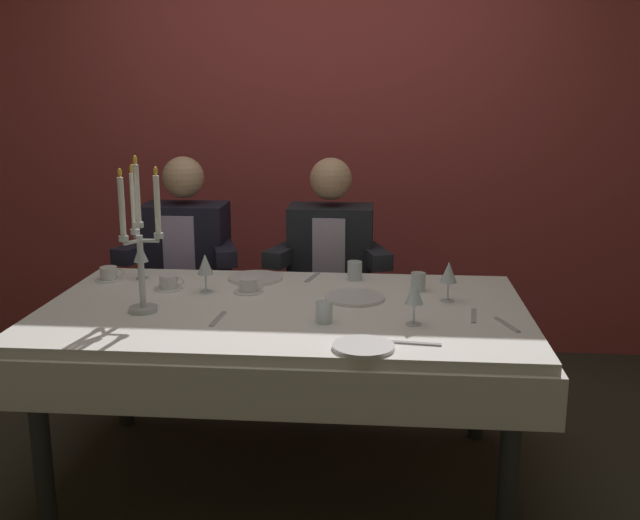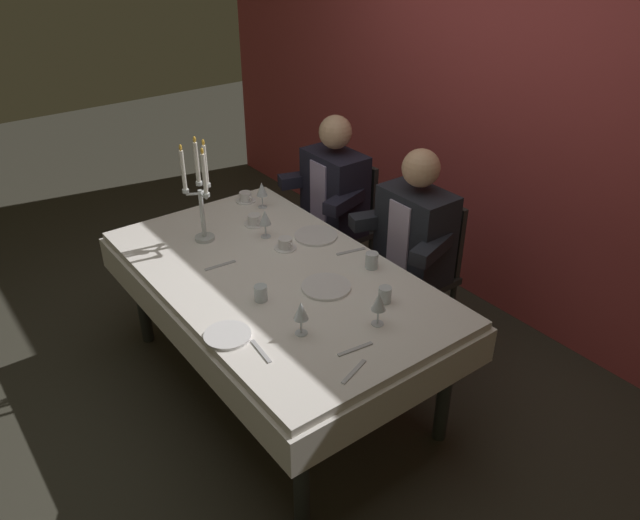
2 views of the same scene
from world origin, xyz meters
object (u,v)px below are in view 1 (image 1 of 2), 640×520
water_tumbler_0 (418,282)px  wine_glass_2 (205,265)px  wine_glass_1 (141,254)px  water_tumbler_1 (324,312)px  candelabra (140,243)px  wine_glass_0 (449,273)px  seated_diner_0 (187,254)px  coffee_cup_0 (248,286)px  coffee_cup_1 (169,283)px  wine_glass_3 (414,294)px  coffee_cup_2 (109,274)px  seated_diner_1 (331,257)px  dining_table (284,335)px  dinner_plate_2 (363,347)px  dinner_plate_0 (355,297)px  water_tumbler_2 (355,271)px  dinner_plate_1 (255,278)px

water_tumbler_0 → wine_glass_2: bearing=-173.9°
wine_glass_1 → water_tumbler_1: size_ratio=2.10×
candelabra → wine_glass_0: candelabra is taller
candelabra → seated_diner_0: size_ratio=0.48×
coffee_cup_0 → coffee_cup_1: same height
coffee_cup_1 → seated_diner_0: seated_diner_0 is taller
wine_glass_3 → coffee_cup_2: bearing=158.8°
coffee_cup_2 → seated_diner_1: size_ratio=0.11×
coffee_cup_1 → seated_diner_0: size_ratio=0.11×
dining_table → seated_diner_0: size_ratio=1.56×
wine_glass_3 → coffee_cup_2: size_ratio=1.24×
wine_glass_0 → wine_glass_2: bearing=177.2°
dining_table → wine_glass_0: wine_glass_0 is taller
wine_glass_3 → water_tumbler_0: size_ratio=2.07×
coffee_cup_1 → seated_diner_1: (0.64, 0.68, -0.03)m
wine_glass_2 → coffee_cup_1: 0.19m
water_tumbler_0 → coffee_cup_2: bearing=177.5°
seated_diner_1 → dinner_plate_2: bearing=-81.3°
wine_glass_2 → coffee_cup_1: size_ratio=1.24×
seated_diner_0 → dinner_plate_0: bearing=-40.3°
candelabra → wine_glass_1: (-0.16, 0.48, -0.15)m
wine_glass_3 → coffee_cup_0: size_ratio=1.24×
candelabra → coffee_cup_1: bearing=88.7°
dinner_plate_0 → water_tumbler_0: bearing=29.4°
water_tumbler_0 → coffee_cup_0: (-0.71, -0.08, -0.01)m
wine_glass_0 → seated_diner_0: (-1.27, 0.76, -0.12)m
dinner_plate_2 → water_tumbler_0: size_ratio=2.63×
water_tumbler_1 → seated_diner_0: (-0.80, 1.08, -0.04)m
seated_diner_1 → seated_diner_0: bearing=180.0°
wine_glass_1 → wine_glass_3: bearing=-25.0°
dining_table → water_tumbler_2: size_ratio=22.82×
water_tumbler_0 → water_tumbler_2: water_tumbler_2 is taller
dinner_plate_1 → wine_glass_2: 0.30m
wine_glass_2 → wine_glass_3: size_ratio=1.00×
dinner_plate_1 → wine_glass_2: (-0.17, -0.22, 0.11)m
seated_diner_0 → seated_diner_1: (0.75, 0.00, 0.00)m
water_tumbler_2 → coffee_cup_1: (-0.78, -0.22, -0.02)m
dining_table → seated_diner_1: size_ratio=1.56×
candelabra → water_tumbler_0: bearing=20.0°
dinner_plate_0 → seated_diner_1: bearing=101.3°
dining_table → dinner_plate_1: bearing=114.5°
dinner_plate_1 → wine_glass_3: wine_glass_3 is taller
wine_glass_0 → water_tumbler_1: wine_glass_0 is taller
dining_table → water_tumbler_0: (0.54, 0.27, 0.16)m
candelabra → dinner_plate_0: size_ratio=2.45×
dining_table → coffee_cup_2: 0.90m
wine_glass_1 → coffee_cup_2: 0.17m
wine_glass_0 → wine_glass_1: size_ratio=1.00×
wine_glass_1 → seated_diner_0: size_ratio=0.13×
wine_glass_3 → seated_diner_1: bearing=109.5°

